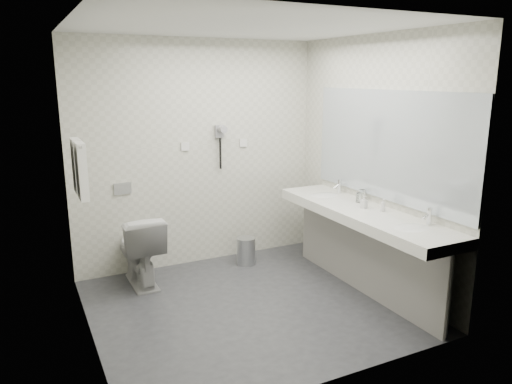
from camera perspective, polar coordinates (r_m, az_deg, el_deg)
floor at (r=4.70m, az=-0.85°, el=-13.14°), size 2.80×2.80×0.00m
ceiling at (r=4.22m, az=-0.97°, el=18.84°), size 2.80×2.80×0.00m
wall_back at (r=5.47m, az=-6.79°, el=4.38°), size 2.80×0.00×2.80m
wall_front at (r=3.20m, az=9.19°, el=-2.18°), size 2.80×0.00×2.80m
wall_left at (r=3.91m, az=-19.75°, el=0.06°), size 0.00×2.60×2.60m
wall_right at (r=5.04m, az=13.63°, el=3.32°), size 0.00×2.60×2.60m
vanity_counter at (r=4.82m, az=12.34°, el=-2.56°), size 0.55×2.20×0.10m
vanity_panel at (r=4.96m, az=12.33°, el=-7.25°), size 0.03×2.15×0.75m
vanity_post_near at (r=4.29m, az=21.46°, el=-11.27°), size 0.06×0.06×0.75m
vanity_post_far at (r=5.78m, az=6.13°, el=-4.05°), size 0.06×0.06×0.75m
mirror at (r=4.85m, az=15.14°, el=5.25°), size 0.02×2.20×1.05m
basin_near at (r=4.34m, az=17.71°, el=-4.17°), size 0.40×0.31×0.05m
basin_far at (r=5.31m, az=8.01°, el=-0.50°), size 0.40×0.31×0.05m
faucet_near at (r=4.45m, az=19.60°, el=-2.68°), size 0.04×0.04×0.15m
faucet_far at (r=5.40m, az=9.75°, el=0.65°), size 0.04×0.04×0.15m
soap_bottle_a at (r=4.84m, az=12.51°, el=-1.15°), size 0.07×0.07×0.12m
soap_bottle_c at (r=4.77m, az=14.64°, el=-1.49°), size 0.05×0.05×0.12m
glass_left at (r=5.05m, az=11.91°, el=-0.63°), size 0.06×0.06×0.10m
glass_right at (r=5.13m, az=12.28°, el=-0.35°), size 0.07×0.07×0.12m
toilet at (r=5.17m, az=-13.45°, el=-6.50°), size 0.42×0.74×0.74m
flush_plate at (r=5.30m, az=-15.33°, el=0.38°), size 0.18×0.02×0.12m
pedal_bin at (r=5.60m, az=-1.18°, el=-6.98°), size 0.27×0.27×0.30m
bin_lid at (r=5.55m, az=-1.19°, el=-5.46°), size 0.21×0.21×0.02m
towel_rail at (r=4.40m, az=-20.30°, el=5.41°), size 0.02×0.62×0.02m
towel_near at (r=4.30m, az=-19.72°, el=2.31°), size 0.07×0.24×0.48m
towel_far at (r=4.58m, az=-20.16°, el=2.90°), size 0.07×0.24×0.48m
dryer_cradle at (r=5.50m, az=-4.29°, el=7.10°), size 0.10×0.04×0.14m
dryer_barrel at (r=5.43m, az=-4.01°, el=7.35°), size 0.08×0.14×0.08m
dryer_cord at (r=5.52m, az=-4.19°, el=4.51°), size 0.02×0.02×0.35m
switch_plate_a at (r=5.40m, az=-8.28°, el=5.28°), size 0.09×0.02×0.09m
switch_plate_b at (r=5.65m, az=-1.50°, el=5.78°), size 0.09×0.02×0.09m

